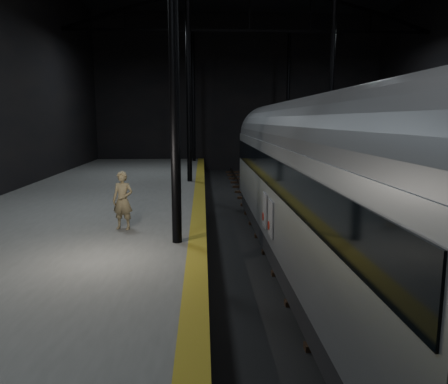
{
  "coord_description": "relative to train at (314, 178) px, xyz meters",
  "views": [
    {
      "loc": [
        -3.09,
        -15.54,
        4.28
      ],
      "look_at": [
        -2.42,
        -1.76,
        2.0
      ],
      "focal_mm": 35.0,
      "sensor_mm": 36.0,
      "label": 1
    }
  ],
  "objects": [
    {
      "name": "train",
      "position": [
        0.0,
        0.0,
        0.0
      ],
      "size": [
        2.71,
        18.05,
        4.82
      ],
      "color": "#9DA0A5",
      "rests_on": "ground"
    },
    {
      "name": "platform_left",
      "position": [
        -7.5,
        3.67,
        -2.19
      ],
      "size": [
        9.0,
        43.8,
        1.0
      ],
      "primitive_type": "cube",
      "color": "#595956",
      "rests_on": "ground"
    },
    {
      "name": "woman",
      "position": [
        -5.51,
        1.2,
        -0.81
      ],
      "size": [
        0.73,
        0.57,
        1.77
      ],
      "primitive_type": "imported",
      "rotation": [
        0.0,
        0.0,
        -0.25
      ],
      "color": "#8C7A55",
      "rests_on": "platform_left"
    },
    {
      "name": "tactile_strip",
      "position": [
        -3.25,
        3.67,
        -1.69
      ],
      "size": [
        0.5,
        43.8,
        0.01
      ],
      "primitive_type": "cube",
      "color": "olive",
      "rests_on": "platform_left"
    },
    {
      "name": "track",
      "position": [
        0.0,
        3.67,
        -2.62
      ],
      "size": [
        2.4,
        43.0,
        0.24
      ],
      "color": "#3F3328",
      "rests_on": "ground"
    },
    {
      "name": "ground",
      "position": [
        0.0,
        3.67,
        -2.69
      ],
      "size": [
        44.0,
        44.0,
        0.0
      ],
      "primitive_type": "plane",
      "color": "black",
      "rests_on": "ground"
    }
  ]
}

